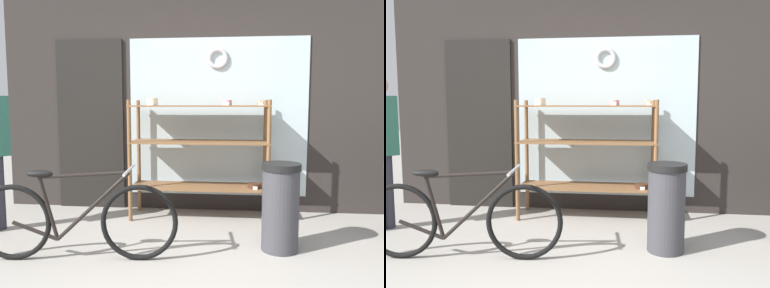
# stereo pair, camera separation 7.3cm
# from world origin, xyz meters

# --- Properties ---
(storefront_facade) EXTENTS (4.96, 0.13, 3.45)m
(storefront_facade) POSITION_xyz_m (-0.04, 2.32, 1.67)
(storefront_facade) COLOR #2D2826
(storefront_facade) RESTS_ON ground_plane
(display_case) EXTENTS (1.56, 0.47, 1.38)m
(display_case) POSITION_xyz_m (0.02, 1.95, 0.82)
(display_case) COLOR brown
(display_case) RESTS_ON ground_plane
(bicycle) EXTENTS (1.70, 0.46, 0.78)m
(bicycle) POSITION_xyz_m (-0.92, 0.65, 0.35)
(bicycle) COLOR black
(bicycle) RESTS_ON ground_plane
(trash_bin) EXTENTS (0.34, 0.34, 0.79)m
(trash_bin) POSITION_xyz_m (0.81, 1.05, 0.42)
(trash_bin) COLOR #38383D
(trash_bin) RESTS_ON ground_plane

